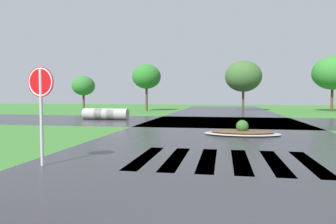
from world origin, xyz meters
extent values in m
cube|color=#2B2B30|center=(0.00, 10.00, 0.00)|extent=(10.47, 80.00, 0.01)
cube|color=#2B2B30|center=(0.00, 18.52, 0.00)|extent=(90.00, 9.42, 0.01)
cube|color=white|center=(-2.25, 5.48, 0.00)|extent=(0.45, 3.40, 0.01)
cube|color=white|center=(-1.35, 5.48, 0.00)|extent=(0.45, 3.40, 0.01)
cube|color=white|center=(-0.45, 5.48, 0.00)|extent=(0.45, 3.40, 0.01)
cube|color=white|center=(0.45, 5.48, 0.00)|extent=(0.45, 3.40, 0.01)
cube|color=white|center=(1.35, 5.48, 0.00)|extent=(0.45, 3.40, 0.01)
cube|color=white|center=(2.25, 5.48, 0.00)|extent=(0.45, 3.40, 0.01)
cylinder|color=#B2B5BA|center=(-4.57, 3.95, 1.23)|extent=(0.08, 0.08, 2.46)
cylinder|color=red|center=(-4.57, 3.95, 2.14)|extent=(0.76, 0.12, 0.76)
torus|color=white|center=(-4.57, 3.95, 2.14)|extent=(0.73, 0.14, 0.73)
ellipsoid|color=#9E9B93|center=(0.83, 11.32, 0.06)|extent=(3.46, 1.93, 0.12)
ellipsoid|color=brown|center=(0.83, 11.32, 0.15)|extent=(2.84, 1.58, 0.10)
sphere|color=#2D6023|center=(0.83, 11.32, 0.40)|extent=(0.56, 0.56, 0.56)
cylinder|color=#9E9B93|center=(-9.75, 18.89, 0.42)|extent=(1.55, 0.87, 0.85)
cylinder|color=#9E9B93|center=(-8.78, 18.88, 0.42)|extent=(1.55, 0.87, 0.85)
cylinder|color=#9E9B93|center=(-7.82, 18.87, 0.42)|extent=(1.55, 0.87, 0.85)
cylinder|color=#4C3823|center=(-17.67, 33.92, 1.03)|extent=(0.28, 0.28, 2.06)
ellipsoid|color=#2D6C2D|center=(-17.67, 33.92, 3.07)|extent=(2.90, 2.90, 2.47)
cylinder|color=#4C3823|center=(-9.06, 32.68, 1.44)|extent=(0.28, 0.28, 2.88)
ellipsoid|color=#287026|center=(-9.06, 32.68, 4.07)|extent=(3.40, 3.40, 2.89)
cylinder|color=#4C3823|center=(2.26, 34.73, 1.29)|extent=(0.28, 0.28, 2.59)
ellipsoid|color=#375E2B|center=(2.26, 34.73, 4.10)|extent=(4.31, 4.31, 3.66)
cylinder|color=#4C3823|center=(12.03, 34.55, 1.41)|extent=(0.28, 0.28, 2.82)
ellipsoid|color=#30792C|center=(12.03, 34.55, 4.36)|extent=(4.41, 4.41, 3.75)
camera|label=1|loc=(-0.03, -3.18, 1.79)|focal=33.13mm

